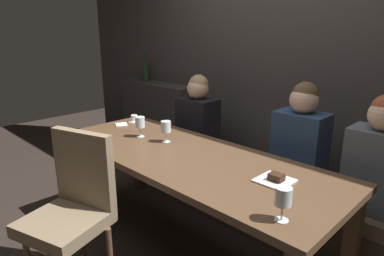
% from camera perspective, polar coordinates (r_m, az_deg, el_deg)
% --- Properties ---
extents(ground, '(9.00, 9.00, 0.00)m').
position_cam_1_polar(ground, '(2.70, -0.94, -19.27)').
color(ground, black).
extents(back_wall_tiled, '(6.00, 0.12, 3.00)m').
position_cam_1_polar(back_wall_tiled, '(3.17, 15.44, 14.49)').
color(back_wall_tiled, '#383330').
rests_on(back_wall_tiled, ground).
extents(back_counter, '(1.10, 0.28, 0.95)m').
position_cam_1_polar(back_counter, '(4.19, -5.63, 1.11)').
color(back_counter, '#2F2B29').
rests_on(back_counter, ground).
extents(dining_table, '(2.20, 0.84, 0.74)m').
position_cam_1_polar(dining_table, '(2.38, -1.02, -6.40)').
color(dining_table, '#493422').
rests_on(dining_table, ground).
extents(banquette_bench, '(2.50, 0.44, 0.45)m').
position_cam_1_polar(banquette_bench, '(3.04, 8.65, -10.06)').
color(banquette_bench, '#40352A').
rests_on(banquette_bench, ground).
extents(chair_near_side, '(0.55, 0.55, 0.98)m').
position_cam_1_polar(chair_near_side, '(2.23, -19.35, -11.69)').
color(chair_near_side, brown).
rests_on(chair_near_side, ground).
extents(diner_redhead, '(0.36, 0.24, 0.72)m').
position_cam_1_polar(diner_redhead, '(3.17, 0.97, 2.07)').
color(diner_redhead, black).
rests_on(diner_redhead, banquette_bench).
extents(diner_bearded, '(0.36, 0.24, 0.77)m').
position_cam_1_polar(diner_bearded, '(2.59, 17.78, -1.51)').
color(diner_bearded, navy).
rests_on(diner_bearded, banquette_bench).
extents(diner_far_end, '(0.36, 0.24, 0.75)m').
position_cam_1_polar(diner_far_end, '(2.41, 28.88, -4.38)').
color(diner_far_end, '#4C515B').
rests_on(diner_far_end, banquette_bench).
extents(wine_bottle_dark_red, '(0.08, 0.08, 0.33)m').
position_cam_1_polar(wine_bottle_dark_red, '(4.24, -7.80, 9.42)').
color(wine_bottle_dark_red, black).
rests_on(wine_bottle_dark_red, back_counter).
extents(wine_glass_far_right, '(0.08, 0.08, 0.16)m').
position_cam_1_polar(wine_glass_far_right, '(1.58, 15.10, -11.19)').
color(wine_glass_far_right, silver).
rests_on(wine_glass_far_right, dining_table).
extents(wine_glass_near_right, '(0.08, 0.08, 0.16)m').
position_cam_1_polar(wine_glass_near_right, '(2.72, -8.74, 0.89)').
color(wine_glass_near_right, silver).
rests_on(wine_glass_near_right, dining_table).
extents(wine_glass_end_right, '(0.08, 0.08, 0.16)m').
position_cam_1_polar(wine_glass_end_right, '(2.57, -4.41, 0.13)').
color(wine_glass_end_right, silver).
rests_on(wine_glass_end_right, dining_table).
extents(espresso_cup, '(0.12, 0.12, 0.06)m').
position_cam_1_polar(espresso_cup, '(3.19, -9.68, 1.50)').
color(espresso_cup, white).
rests_on(espresso_cup, dining_table).
extents(dessert_plate, '(0.19, 0.19, 0.05)m').
position_cam_1_polar(dessert_plate, '(1.99, 13.82, -8.39)').
color(dessert_plate, white).
rests_on(dessert_plate, dining_table).
extents(folded_napkin, '(0.14, 0.14, 0.01)m').
position_cam_1_polar(folded_napkin, '(3.11, -11.78, 0.58)').
color(folded_napkin, silver).
rests_on(folded_napkin, dining_table).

